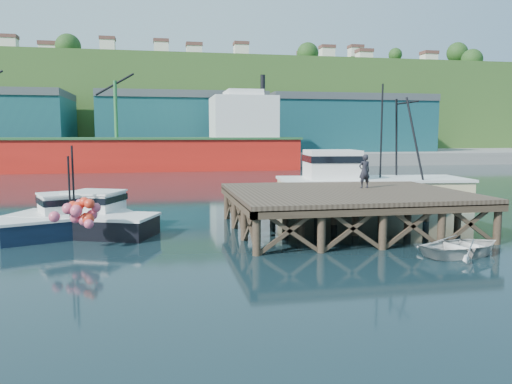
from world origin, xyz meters
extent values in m
plane|color=black|center=(0.00, 0.00, 0.00)|extent=(300.00, 300.00, 0.00)
cube|color=brown|center=(5.50, 0.00, 2.00)|extent=(12.00, 10.00, 0.25)
cube|color=#473828|center=(5.50, -4.85, 1.75)|extent=(12.00, 0.30, 0.35)
cylinder|color=#473828|center=(-0.20, -4.70, 0.80)|extent=(0.36, 0.36, 2.60)
cylinder|color=#473828|center=(11.20, -4.70, 0.80)|extent=(0.36, 0.36, 2.60)
cylinder|color=#473828|center=(-0.20, 4.70, 0.80)|extent=(0.36, 0.36, 2.60)
cylinder|color=#473828|center=(11.20, 4.70, 0.80)|extent=(0.36, 0.36, 2.60)
cube|color=gray|center=(0.00, 70.00, 1.00)|extent=(160.00, 40.00, 2.00)
cube|color=#195454|center=(0.00, 65.00, 6.50)|extent=(28.00, 16.00, 9.00)
cube|color=#195454|center=(30.00, 65.00, 6.50)|extent=(30.00, 16.00, 9.00)
cube|color=red|center=(-12.00, 48.00, 2.20)|extent=(55.00, 9.50, 4.40)
cube|color=#26592D|center=(-12.00, 48.00, 4.50)|extent=(55.50, 10.00, 0.30)
cube|color=silver|center=(8.00, 48.00, 7.50)|extent=(9.00, 9.00, 6.00)
cube|color=silver|center=(8.00, 48.00, 10.80)|extent=(5.00, 7.00, 1.20)
cylinder|color=black|center=(11.00, 48.00, 12.50)|extent=(0.70, 0.70, 2.50)
cube|color=#2D511E|center=(0.00, 100.00, 11.00)|extent=(220.00, 50.00, 22.00)
cube|color=black|center=(-8.71, 0.93, 0.49)|extent=(6.75, 4.52, 0.98)
cube|color=silver|center=(-8.71, 0.93, 1.01)|extent=(6.88, 4.61, 0.13)
cube|color=silver|center=(-9.14, 1.98, 1.48)|extent=(2.69, 2.69, 0.98)
cube|color=black|center=(-9.14, 1.98, 1.70)|extent=(2.84, 2.84, 0.33)
cylinder|color=black|center=(-8.47, 0.34, 2.52)|extent=(0.10, 0.10, 3.06)
cube|color=black|center=(-8.04, 1.17, 0.50)|extent=(7.69, 5.17, 1.00)
cube|color=silver|center=(-8.04, 1.17, 1.02)|extent=(7.85, 5.27, 0.13)
cube|color=silver|center=(-7.55, 2.37, 1.50)|extent=(3.12, 3.12, 1.00)
cube|color=black|center=(-7.55, 2.37, 1.72)|extent=(3.29, 3.29, 0.33)
cylinder|color=black|center=(-8.31, 0.50, 2.78)|extent=(0.10, 0.10, 3.55)
sphere|color=#D74F6C|center=(-8.29, -1.94, 1.22)|extent=(0.47, 0.47, 0.47)
sphere|color=#D74F6C|center=(-7.29, -1.72, 1.44)|extent=(0.47, 0.47, 0.47)
sphere|color=red|center=(-7.74, -2.27, 1.67)|extent=(0.47, 0.47, 0.47)
cube|color=beige|center=(9.96, 6.50, 1.01)|extent=(12.72, 5.48, 2.02)
cube|color=silver|center=(9.96, 6.50, 2.08)|extent=(12.97, 5.72, 0.17)
cube|color=silver|center=(7.15, 6.50, 3.03)|extent=(3.67, 3.47, 2.02)
cube|color=black|center=(7.15, 6.50, 3.48)|extent=(3.79, 3.59, 0.45)
cylinder|color=black|center=(10.52, 6.50, 5.06)|extent=(0.12, 0.12, 6.74)
imported|color=silver|center=(8.38, -6.36, 0.40)|extent=(4.39, 3.55, 0.80)
imported|color=black|center=(6.99, 0.96, 3.06)|extent=(0.73, 0.53, 1.86)
camera|label=1|loc=(-4.16, -24.95, 5.10)|focal=35.00mm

